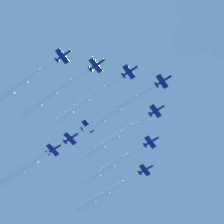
# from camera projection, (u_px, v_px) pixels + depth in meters

# --- Properties ---
(jet_lead) EXTENTS (11.01, 52.99, 4.02)m
(jet_lead) POSITION_uv_depth(u_px,v_px,m) (111.00, 114.00, 203.58)
(jet_lead) COLOR navy
(jet_port_inner) EXTENTS (10.28, 49.83, 4.06)m
(jet_port_inner) POSITION_uv_depth(u_px,v_px,m) (110.00, 140.00, 211.70)
(jet_port_inner) COLOR navy
(jet_starboard_inner) EXTENTS (10.76, 53.01, 4.06)m
(jet_starboard_inner) POSITION_uv_depth(u_px,v_px,m) (79.00, 105.00, 205.03)
(jet_starboard_inner) COLOR navy
(jet_port_mid) EXTENTS (10.97, 49.62, 3.97)m
(jet_port_mid) POSITION_uv_depth(u_px,v_px,m) (106.00, 169.00, 215.52)
(jet_port_mid) COLOR navy
(jet_starboard_mid) EXTENTS (10.90, 51.46, 4.02)m
(jet_starboard_mid) POSITION_uv_depth(u_px,v_px,m) (47.00, 98.00, 200.39)
(jet_starboard_mid) COLOR navy
(jet_port_outer) EXTENTS (11.03, 50.29, 4.04)m
(jet_port_outer) POSITION_uv_depth(u_px,v_px,m) (101.00, 196.00, 221.69)
(jet_port_outer) COLOR navy
(jet_starboard_outer) EXTENTS (10.38, 47.35, 3.93)m
(jet_starboard_outer) POSITION_uv_depth(u_px,v_px,m) (19.00, 86.00, 200.40)
(jet_starboard_outer) COLOR navy
(jet_trail_port) EXTENTS (10.52, 51.41, 3.98)m
(jet_trail_port) POSITION_uv_depth(u_px,v_px,m) (43.00, 155.00, 215.07)
(jet_trail_port) COLOR navy
(jet_trail_starboard) EXTENTS (10.07, 48.84, 4.06)m
(jet_trail_starboard) POSITION_uv_depth(u_px,v_px,m) (29.00, 166.00, 215.26)
(jet_trail_starboard) COLOR navy
(jet_tail_end) EXTENTS (10.54, 47.71, 4.03)m
(jet_tail_end) POSITION_uv_depth(u_px,v_px,m) (13.00, 175.00, 216.78)
(jet_tail_end) COLOR navy
(cloud_puff) EXTENTS (46.44, 34.72, 28.85)m
(cloud_puff) POSITION_uv_depth(u_px,v_px,m) (209.00, 23.00, 190.97)
(cloud_puff) COLOR white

